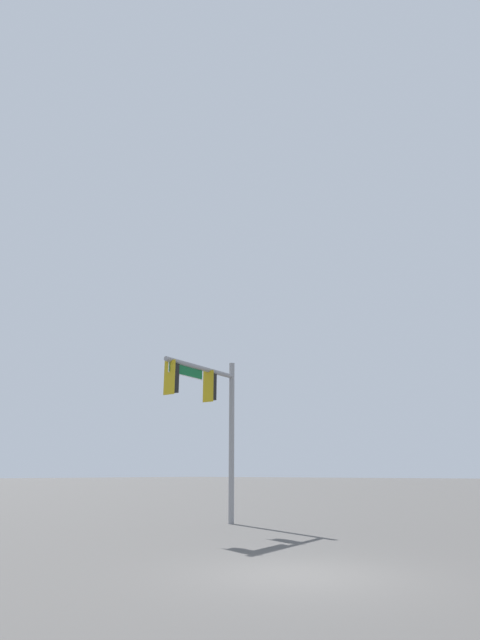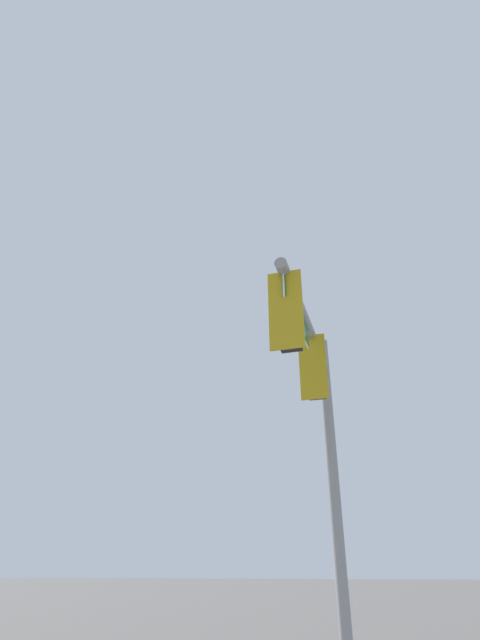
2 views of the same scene
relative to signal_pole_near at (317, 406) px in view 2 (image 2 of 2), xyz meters
name	(u,v)px [view 2 (image 2 of 2)]	position (x,y,z in m)	size (l,w,h in m)	color
signal_pole_near	(317,406)	(0.00, 0.00, 0.00)	(4.48, 0.83, 6.69)	gray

